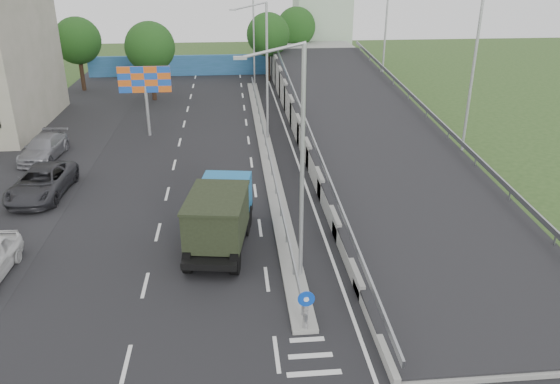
{
  "coord_description": "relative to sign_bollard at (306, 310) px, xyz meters",
  "views": [
    {
      "loc": [
        -2.54,
        -14.6,
        13.14
      ],
      "look_at": [
        -0.17,
        10.63,
        2.2
      ],
      "focal_mm": 35.0,
      "sensor_mm": 36.0,
      "label": 1
    }
  ],
  "objects": [
    {
      "name": "lamp_post_mid",
      "position": [
        0.11,
        23.83,
        4.77
      ],
      "size": [
        2.74,
        0.18,
        10.08
      ],
      "color": "#B2B5B7",
      "rests_on": "median"
    },
    {
      "name": "dump_truck",
      "position": [
        -3.21,
        7.27,
        0.62
      ],
      "size": [
        3.47,
        7.08,
        2.99
      ],
      "rotation": [
        0.0,
        0.0,
        -0.15
      ],
      "color": "black",
      "rests_on": "ground"
    },
    {
      "name": "road_surface",
      "position": [
        -3.0,
        17.83,
        -1.03
      ],
      "size": [
        26.0,
        90.0,
        0.04
      ],
      "primitive_type": "cube",
      "color": "black",
      "rests_on": "ground"
    },
    {
      "name": "sign_bollard",
      "position": [
        0.0,
        0.0,
        0.0
      ],
      "size": [
        0.64,
        0.23,
        1.67
      ],
      "color": "black",
      "rests_on": "median"
    },
    {
      "name": "parked_car_d",
      "position": [
        -15.72,
        21.09,
        -0.25
      ],
      "size": [
        2.63,
        5.56,
        1.57
      ],
      "primitive_type": "imported",
      "rotation": [
        0.0,
        0.0,
        -0.08
      ],
      "color": "gray",
      "rests_on": "ground"
    },
    {
      "name": "median",
      "position": [
        0.0,
        21.83,
        -0.93
      ],
      "size": [
        1.0,
        44.0,
        0.2
      ],
      "primitive_type": "cube",
      "color": "gray",
      "rests_on": "ground"
    },
    {
      "name": "tree_ramp_far",
      "position": [
        6.0,
        52.83,
        4.14
      ],
      "size": [
        4.8,
        4.8,
        7.6
      ],
      "color": "black",
      "rests_on": "ground"
    },
    {
      "name": "parked_car_c",
      "position": [
        -13.83,
        14.32,
        -0.2
      ],
      "size": [
        3.15,
        6.19,
        1.68
      ],
      "primitive_type": "imported",
      "rotation": [
        0.0,
        0.0,
        -0.06
      ],
      "color": "#2E2E33",
      "rests_on": "ground"
    },
    {
      "name": "median_guardrail",
      "position": [
        0.0,
        21.83,
        -0.28
      ],
      "size": [
        0.09,
        44.0,
        0.71
      ],
      "color": "gray",
      "rests_on": "median"
    },
    {
      "name": "lamp_post_near",
      "position": [
        0.11,
        3.83,
        4.77
      ],
      "size": [
        2.74,
        0.18,
        10.08
      ],
      "color": "#B2B5B7",
      "rests_on": "median"
    },
    {
      "name": "ground",
      "position": [
        0.0,
        -2.17,
        -1.03
      ],
      "size": [
        160.0,
        160.0,
        0.0
      ],
      "primitive_type": "plane",
      "color": "#2D4C1E",
      "rests_on": "ground"
    },
    {
      "name": "billboard",
      "position": [
        -9.0,
        25.83,
        3.15
      ],
      "size": [
        4.0,
        0.24,
        5.5
      ],
      "color": "#B2B5B7",
      "rests_on": "ground"
    },
    {
      "name": "tree_median_far",
      "position": [
        2.0,
        45.83,
        4.14
      ],
      "size": [
        4.8,
        4.8,
        7.6
      ],
      "color": "black",
      "rests_on": "ground"
    },
    {
      "name": "lamp_post_far",
      "position": [
        0.11,
        43.83,
        4.77
      ],
      "size": [
        2.74,
        0.18,
        10.08
      ],
      "color": "#B2B5B7",
      "rests_on": "median"
    },
    {
      "name": "blue_wall",
      "position": [
        -4.0,
        49.83,
        0.17
      ],
      "size": [
        30.0,
        0.5,
        2.4
      ],
      "primitive_type": "cube",
      "color": "#215379",
      "rests_on": "ground"
    },
    {
      "name": "overpass_ramp",
      "position": [
        7.5,
        21.83,
        0.72
      ],
      "size": [
        10.0,
        50.0,
        3.5
      ],
      "color": "gray",
      "rests_on": "ground"
    },
    {
      "name": "tree_left_far",
      "position": [
        -18.0,
        42.83,
        4.14
      ],
      "size": [
        4.8,
        4.8,
        7.6
      ],
      "color": "black",
      "rests_on": "ground"
    },
    {
      "name": "parking_strip",
      "position": [
        -16.0,
        17.83,
        -1.03
      ],
      "size": [
        8.0,
        90.0,
        0.05
      ],
      "primitive_type": "cube",
      "color": "black",
      "rests_on": "ground"
    },
    {
      "name": "tree_left_mid",
      "position": [
        -10.0,
        37.83,
        4.14
      ],
      "size": [
        4.8,
        4.8,
        7.6
      ],
      "color": "black",
      "rests_on": "ground"
    },
    {
      "name": "church",
      "position": [
        10.0,
        57.83,
        4.28
      ],
      "size": [
        7.0,
        7.0,
        13.8
      ],
      "color": "#B2CCAD",
      "rests_on": "ground"
    }
  ]
}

